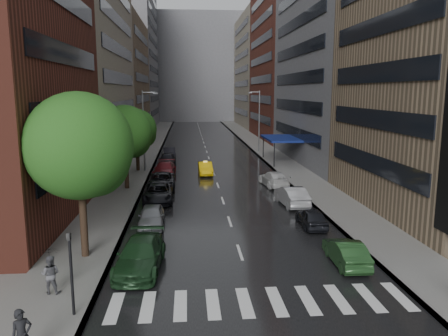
% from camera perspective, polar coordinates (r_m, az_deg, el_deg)
% --- Properties ---
extents(ground, '(220.00, 220.00, 0.00)m').
position_cam_1_polar(ground, '(21.78, 3.38, -14.70)').
color(ground, gray).
rests_on(ground, ground).
extents(road, '(14.00, 140.00, 0.01)m').
position_cam_1_polar(road, '(70.23, -2.41, 2.58)').
color(road, black).
rests_on(road, ground).
extents(sidewalk_left, '(4.00, 140.00, 0.15)m').
position_cam_1_polar(sidewalk_left, '(70.43, -9.75, 2.52)').
color(sidewalk_left, gray).
rests_on(sidewalk_left, ground).
extents(sidewalk_right, '(4.00, 140.00, 0.15)m').
position_cam_1_polar(sidewalk_right, '(71.16, 4.86, 2.70)').
color(sidewalk_right, gray).
rests_on(sidewalk_right, ground).
extents(crosswalk, '(13.15, 2.80, 0.01)m').
position_cam_1_polar(crosswalk, '(20.03, 4.82, -17.01)').
color(crosswalk, silver).
rests_on(crosswalk, ground).
extents(buildings_left, '(8.00, 108.00, 38.00)m').
position_cam_1_polar(buildings_left, '(79.59, -14.01, 14.70)').
color(buildings_left, maroon).
rests_on(buildings_left, ground).
extents(buildings_right, '(8.05, 109.10, 36.00)m').
position_cam_1_polar(buildings_right, '(78.57, 8.64, 14.25)').
color(buildings_right, '#937A5B').
rests_on(buildings_right, ground).
extents(building_far, '(40.00, 14.00, 32.00)m').
position_cam_1_polar(building_far, '(137.78, -3.69, 12.88)').
color(building_far, slate).
rests_on(building_far, ground).
extents(tree_near, '(5.72, 5.72, 9.11)m').
position_cam_1_polar(tree_near, '(24.27, -18.39, 2.73)').
color(tree_near, '#382619').
rests_on(tree_near, ground).
extents(tree_mid, '(4.94, 4.94, 7.88)m').
position_cam_1_polar(tree_mid, '(41.08, -12.81, 4.59)').
color(tree_mid, '#382619').
rests_on(tree_mid, ground).
extents(tree_far, '(4.48, 4.48, 7.14)m').
position_cam_1_polar(tree_far, '(50.37, -11.34, 5.03)').
color(tree_far, '#382619').
rests_on(tree_far, ground).
extents(taxi, '(1.59, 4.23, 1.38)m').
position_cam_1_polar(taxi, '(48.11, -2.45, -0.05)').
color(taxi, yellow).
rests_on(taxi, ground).
extents(parked_cars_left, '(2.61, 42.58, 1.59)m').
position_cam_1_polar(parked_cars_left, '(40.94, -8.22, -1.83)').
color(parked_cars_left, '#1A391E').
rests_on(parked_cars_left, ground).
extents(parked_cars_right, '(2.54, 24.14, 1.57)m').
position_cam_1_polar(parked_cars_right, '(34.84, 9.13, -4.02)').
color(parked_cars_right, '#1D3F1C').
rests_on(parked_cars_right, ground).
extents(ped_black_umbrella, '(0.96, 0.98, 2.09)m').
position_cam_1_polar(ped_black_umbrella, '(21.38, -21.79, -11.91)').
color(ped_black_umbrella, '#515257').
rests_on(ped_black_umbrella, sidewalk_left).
extents(traffic_light, '(0.18, 0.15, 3.45)m').
position_cam_1_polar(traffic_light, '(18.82, -19.36, -11.99)').
color(traffic_light, black).
rests_on(traffic_light, sidewalk_left).
extents(street_lamp_left, '(1.74, 0.22, 9.00)m').
position_cam_1_polar(street_lamp_left, '(49.99, -10.37, 5.03)').
color(street_lamp_left, gray).
rests_on(street_lamp_left, sidewalk_left).
extents(street_lamp_right, '(1.74, 0.22, 9.00)m').
position_cam_1_polar(street_lamp_right, '(65.58, 4.54, 6.31)').
color(street_lamp_right, gray).
rests_on(street_lamp_right, sidewalk_right).
extents(awning, '(4.00, 8.00, 3.12)m').
position_cam_1_polar(awning, '(56.17, 7.44, 3.84)').
color(awning, navy).
rests_on(awning, sidewalk_right).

